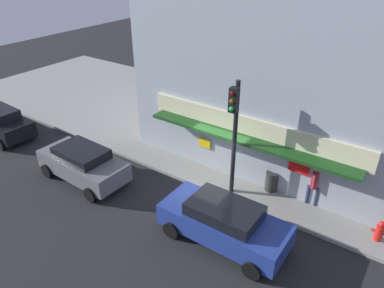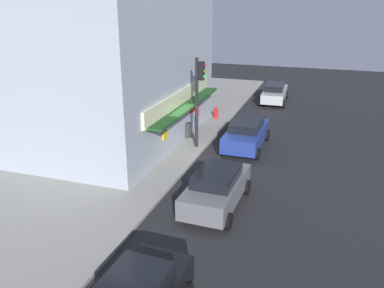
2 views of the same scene
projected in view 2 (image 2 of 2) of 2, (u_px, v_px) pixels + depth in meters
The scene contains 11 objects.
ground_plane at pixel (200, 156), 21.45m from camera, with size 62.02×62.02×0.00m, color #232326.
sidewalk at pixel (109, 143), 23.08m from camera, with size 41.35×10.91×0.14m, color gray.
corner_building at pixel (108, 70), 22.83m from camera, with size 12.61×9.59×7.81m.
traffic_light at pixel (199, 91), 21.25m from camera, with size 0.32×0.58×4.89m.
fire_hydrant at pixel (216, 113), 27.41m from camera, with size 0.53×0.29×0.80m.
trash_can at pixel (187, 130), 23.72m from camera, with size 0.55×0.55×0.88m, color #2D2D2D.
pedestrian at pixel (195, 114), 25.07m from camera, with size 0.51×0.53×1.79m.
potted_plant_by_doorway at pixel (180, 113), 26.48m from camera, with size 0.68×0.68×1.07m.
parked_car_silver at pixel (275, 93), 32.08m from camera, with size 4.65×2.01×1.47m.
parked_car_grey at pixel (217, 188), 15.99m from camera, with size 4.29×2.12×1.57m.
parked_car_blue at pixel (246, 133), 22.33m from camera, with size 4.57×2.07×1.58m.
Camera 2 is at (-18.99, -6.05, 7.97)m, focal length 37.58 mm.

